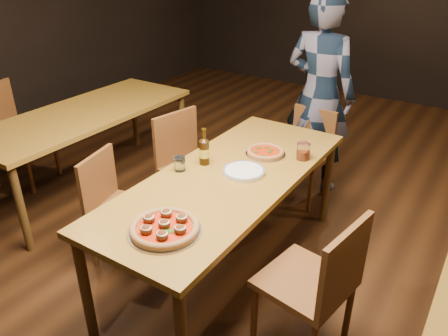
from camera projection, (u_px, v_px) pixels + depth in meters
The scene contains 15 objects.
ground at pixel (228, 267), 3.12m from camera, with size 9.00×9.00×0.00m, color black.
table_main at pixel (228, 185), 2.81m from camera, with size 0.80×2.00×0.75m.
table_left at pixel (85, 119), 3.86m from camera, with size 0.80×2.00×0.75m.
chair_main_nw at pixel (124, 208), 3.03m from camera, with size 0.39×0.39×0.84m, color brown, non-canonical shape.
chair_main_sw at pixel (193, 169), 3.47m from camera, with size 0.43×0.43×0.93m, color brown, non-canonical shape.
chair_main_e at pixel (305, 281), 2.32m from camera, with size 0.44×0.44×0.93m, color brown, non-canonical shape.
chair_end at pixel (303, 156), 3.78m from camera, with size 0.39×0.39×0.84m, color brown, non-canonical shape.
chair_nbr_left at pixel (20, 134), 4.04m from camera, with size 0.46×0.46×0.98m, color brown, non-canonical shape.
pizza_meatball at pixel (165, 227), 2.21m from camera, with size 0.38×0.38×0.07m.
pizza_margherita at pixel (266, 152), 3.04m from camera, with size 0.28×0.28×0.04m.
plate_stack at pixel (244, 171), 2.79m from camera, with size 0.27×0.27×0.03m, color white.
beer_bottle at pixel (204, 152), 2.87m from camera, with size 0.07×0.07×0.25m.
water_glass at pixel (180, 164), 2.81m from camera, with size 0.07×0.07×0.09m, color white.
amber_glass at pixel (303, 151), 2.95m from camera, with size 0.09×0.09×0.11m, color #8D320F.
diner at pixel (319, 95), 3.81m from camera, with size 0.65×0.42×1.77m, color black.
Camera 1 is at (1.32, -2.06, 2.06)m, focal length 35.00 mm.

